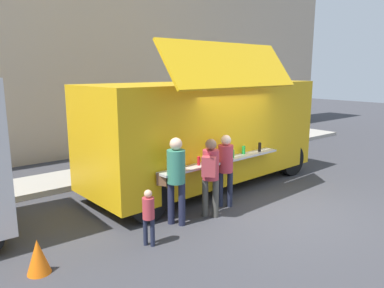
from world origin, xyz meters
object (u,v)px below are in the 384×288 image
(customer_rear_waiting, at_px, (175,174))
(child_near_queue, at_px, (148,213))
(traffic_cone_orange, at_px, (38,257))
(trash_bin, at_px, (241,139))
(customer_mid_with_backpack, at_px, (210,170))
(customer_front_ordering, at_px, (225,164))
(food_truck_main, at_px, (206,130))

(customer_rear_waiting, xyz_separation_m, child_near_queue, (-0.92, -0.44, -0.44))
(traffic_cone_orange, relative_size, trash_bin, 0.56)
(trash_bin, xyz_separation_m, customer_mid_with_backpack, (-5.30, -4.04, 0.54))
(trash_bin, distance_m, customer_mid_with_backpack, 6.68)
(traffic_cone_orange, bearing_deg, customer_mid_with_backpack, -0.91)
(customer_rear_waiting, distance_m, child_near_queue, 1.11)
(customer_front_ordering, bearing_deg, customer_mid_with_backpack, 150.00)
(food_truck_main, xyz_separation_m, customer_front_ordering, (-0.71, -1.45, -0.52))
(customer_rear_waiting, bearing_deg, food_truck_main, 4.78)
(traffic_cone_orange, bearing_deg, child_near_queue, -9.87)
(customer_front_ordering, height_order, customer_mid_with_backpack, customer_mid_with_backpack)
(customer_front_ordering, relative_size, customer_rear_waiting, 0.93)
(customer_front_ordering, distance_m, child_near_queue, 2.48)
(customer_mid_with_backpack, bearing_deg, customer_front_ordering, -19.36)
(traffic_cone_orange, distance_m, customer_mid_with_backpack, 3.58)
(customer_front_ordering, xyz_separation_m, customer_mid_with_backpack, (-0.70, -0.26, 0.04))
(food_truck_main, height_order, child_near_queue, food_truck_main)
(customer_mid_with_backpack, xyz_separation_m, customer_rear_waiting, (-0.77, 0.18, 0.03))
(trash_bin, relative_size, customer_mid_with_backpack, 0.58)
(trash_bin, distance_m, customer_rear_waiting, 7.22)
(food_truck_main, xyz_separation_m, customer_rear_waiting, (-2.19, -1.54, -0.46))
(child_near_queue, bearing_deg, customer_mid_with_backpack, -24.07)
(traffic_cone_orange, height_order, trash_bin, trash_bin)
(traffic_cone_orange, relative_size, customer_rear_waiting, 0.31)
(traffic_cone_orange, xyz_separation_m, trash_bin, (8.79, 3.98, 0.22))
(child_near_queue, bearing_deg, traffic_cone_orange, 137.40)
(traffic_cone_orange, distance_m, trash_bin, 9.66)
(customer_mid_with_backpack, height_order, customer_rear_waiting, customer_rear_waiting)
(customer_front_ordering, bearing_deg, food_truck_main, 13.11)
(trash_bin, xyz_separation_m, customer_front_ordering, (-4.60, -3.77, 0.50))
(food_truck_main, bearing_deg, child_near_queue, -149.82)
(traffic_cone_orange, height_order, child_near_queue, child_near_queue)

